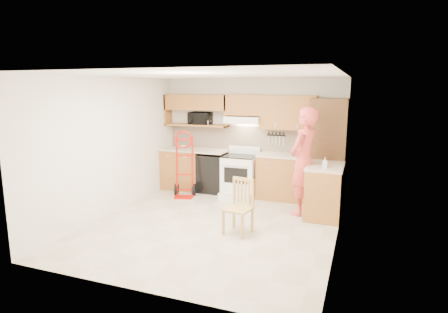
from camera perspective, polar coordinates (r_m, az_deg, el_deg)
The scene contains 28 objects.
floor at distance 6.47m, azimuth -1.58°, elevation -10.47°, with size 4.00×4.50×0.02m, color beige.
ceiling at distance 6.05m, azimuth -1.70°, elevation 12.42°, with size 4.00×4.50×0.02m, color white.
wall_back at distance 8.25m, azimuth 4.29°, elevation 3.11°, with size 4.00×0.02×2.50m, color silver.
wall_front at distance 4.18m, azimuth -13.40°, elevation -4.42°, with size 4.00×0.02×2.50m, color silver.
wall_left at distance 7.13m, azimuth -16.77°, elevation 1.53°, with size 0.02×4.50×2.50m, color silver.
wall_right at distance 5.71m, azimuth 17.42°, elevation -0.66°, with size 0.02×4.50×2.50m, color silver.
backsplash at distance 8.24m, azimuth 4.23°, elevation 2.74°, with size 3.92×0.03×0.55m, color beige.
lower_cab_left at distance 8.67m, azimuth -6.26°, elevation -1.94°, with size 0.90×0.60×0.90m, color #995729.
dishwasher at distance 8.37m, azimuth -1.66°, elevation -2.51°, with size 0.60×0.60×0.85m, color black.
lower_cab_right at distance 7.91m, azimuth 9.37°, elevation -3.23°, with size 1.14×0.60×0.90m, color #995729.
countertop_left at distance 8.45m, azimuth -4.50°, elevation 1.01°, with size 1.50×0.63×0.04m, color beige.
countertop_right at distance 7.81m, azimuth 9.47°, elevation 0.12°, with size 1.14×0.63×0.04m, color beige.
cab_return_right at distance 7.03m, azimuth 15.08°, elevation -5.20°, with size 0.60×1.00×0.90m, color #995729.
countertop_return at distance 6.92m, azimuth 15.26°, elevation -1.45°, with size 0.63×1.00×0.04m, color beige.
pantry_tall at distance 7.68m, azimuth 15.51°, elevation 0.69°, with size 0.70×0.60×2.10m, color brown.
upper_cab_left at distance 8.46m, azimuth -4.22°, elevation 8.25°, with size 1.50×0.33×0.34m, color #995729.
upper_shelf_mw at distance 8.50m, azimuth -4.17°, elevation 4.81°, with size 1.50×0.33×0.04m, color #995729.
upper_cab_center at distance 8.06m, azimuth 3.18°, elevation 7.87°, with size 0.76×0.33×0.44m, color #995729.
upper_cab_right at distance 7.84m, azimuth 9.85°, elevation 6.63°, with size 1.14×0.33×0.70m, color #995729.
range_hood at distance 8.02m, azimuth 3.01°, elevation 5.64°, with size 0.76×0.46×0.14m, color white.
knife_strip at distance 8.07m, azimuth 7.93°, elevation 2.79°, with size 0.40×0.05×0.29m, color black, non-canonical shape.
microwave at distance 8.45m, azimuth -3.65°, elevation 5.86°, with size 0.50×0.34×0.27m, color black.
range at distance 7.95m, azimuth 2.35°, elevation -2.49°, with size 0.71×0.93×1.04m, color white, non-canonical shape.
person at distance 6.92m, azimuth 12.05°, elevation -0.74°, with size 0.72×0.47×1.97m, color #E04C45.
hand_truck at distance 7.95m, azimuth -6.14°, elevation -1.67°, with size 0.50×0.46×1.28m, color red, non-canonical shape.
dining_chair at distance 5.98m, azimuth 2.14°, elevation -7.71°, with size 0.39×0.43×0.88m, color tan, non-canonical shape.
soap_bottle at distance 6.71m, azimuth 15.15°, elevation -0.86°, with size 0.08×0.08×0.17m, color white.
bowl at distance 8.57m, azimuth -6.25°, elevation 1.43°, with size 0.22×0.22×0.05m, color white.
Camera 1 is at (2.28, -5.60, 2.30)m, focal length 29.95 mm.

